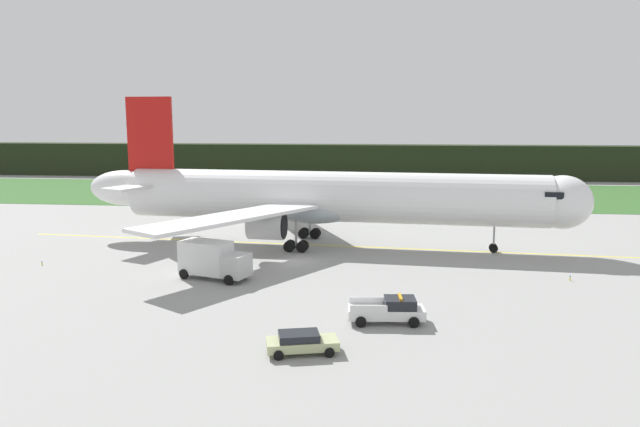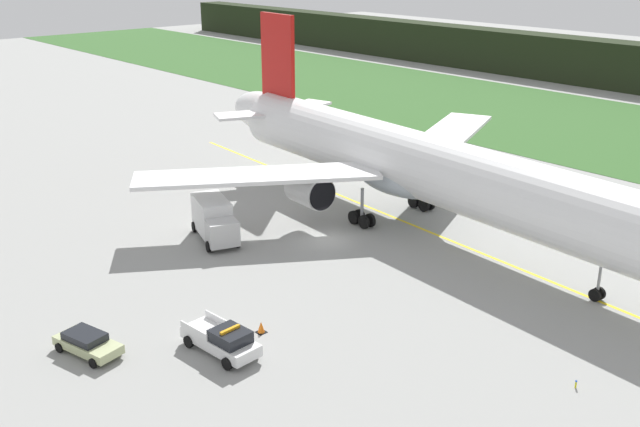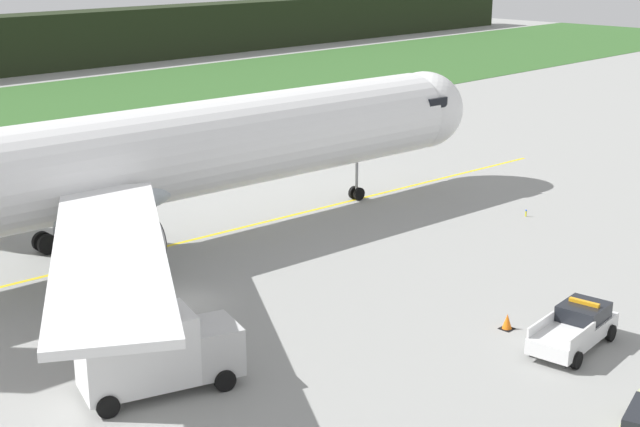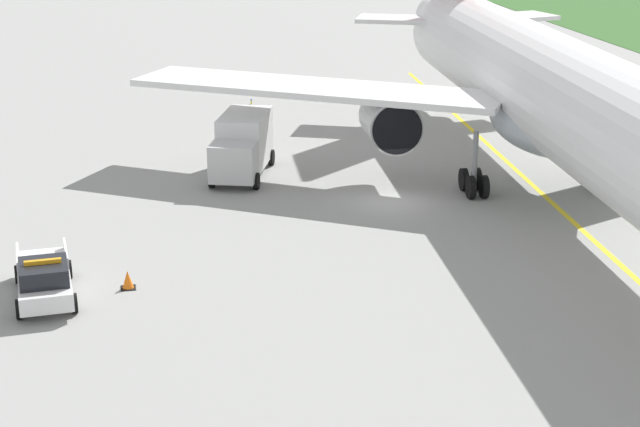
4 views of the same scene
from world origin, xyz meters
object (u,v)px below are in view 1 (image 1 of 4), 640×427
Objects in this scene: staff_car at (301,342)px; apron_cone at (382,303)px; ops_pickup_truck at (389,310)px; catering_truck at (213,259)px; airliner at (327,197)px.

staff_car reaches higher than apron_cone.
ops_pickup_truck reaches higher than apron_cone.
ops_pickup_truck is 3.28m from apron_cone.
apron_cone is at bearing 62.42° from staff_car.
catering_truck is at bearing 147.96° from ops_pickup_truck.
airliner reaches higher than apron_cone.
ops_pickup_truck reaches higher than staff_car.
staff_car is at bearing -117.58° from apron_cone.
catering_truck reaches higher than ops_pickup_truck.
catering_truck is 16.48m from apron_cone.
staff_car is at bearing -131.32° from ops_pickup_truck.
staff_car is at bearing -57.09° from catering_truck.
staff_car is (10.23, -15.80, -1.06)m from catering_truck.
ops_pickup_truck is at bearing -32.04° from catering_truck.
ops_pickup_truck is at bearing -74.46° from airliner.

